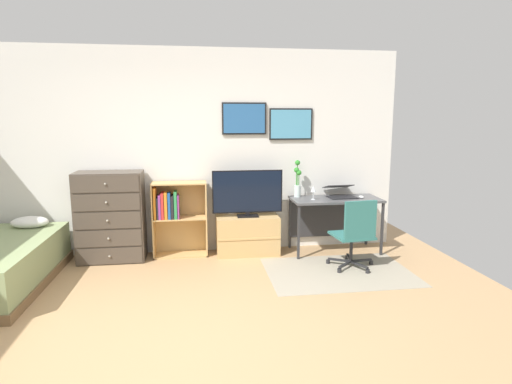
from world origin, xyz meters
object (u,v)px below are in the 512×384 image
Objects in this scene: tv_stand at (248,235)px; bamboo_vase at (298,181)px; computer_mouse at (361,197)px; television at (248,193)px; desk at (333,207)px; laptop at (340,192)px; bookshelf at (175,213)px; dresser at (111,217)px; office_chair at (355,232)px; wine_glass at (313,190)px.

bamboo_vase is (0.70, 0.09, 0.70)m from tv_stand.
computer_mouse is 0.21× the size of bamboo_vase.
television is 1.20m from desk.
television is at bearing 178.43° from laptop.
bookshelf is 1.19× the size of tv_stand.
bookshelf is at bearing 175.49° from television.
desk is (2.93, 0.01, 0.03)m from dresser.
office_chair is at bearing -98.75° from laptop.
office_chair is at bearing -21.29° from bookshelf.
laptop is at bearing 1.52° from television.
television is 1.28m from laptop.
desk is 0.79m from office_chair.
laptop is 2.38× the size of wine_glass.
computer_mouse is (1.52, -0.10, -0.07)m from television.
tv_stand is 1.61m from computer_mouse.
desk is 0.39m from computer_mouse.
dresser is at bearing 159.18° from office_chair.
desk is at bearing -1.54° from bookshelf.
tv_stand is at bearing 177.43° from laptop.
television is 1.53m from computer_mouse.
tv_stand is at bearing 140.60° from office_chair.
bookshelf is 1.84m from wine_glass.
computer_mouse is at bearing -3.99° from bookshelf.
laptop is at bearing -1.06° from bookshelf.
television is 0.72m from bamboo_vase.
wine_glass is (-0.34, 0.65, 0.42)m from office_chair.
bamboo_vase is (-0.58, 0.08, 0.15)m from laptop.
television is 1.47m from office_chair.
bamboo_vase is (-0.48, 0.10, 0.36)m from desk.
television is (1.75, -0.01, 0.25)m from dresser.
wine_glass is at bearing -8.94° from tv_stand.
bamboo_vase is at bearing 7.40° from tv_stand.
computer_mouse is (0.33, 0.67, 0.30)m from office_chair.
bamboo_vase is (-0.50, 0.88, 0.50)m from office_chair.
computer_mouse is at bearing -18.61° from desk.
dresser is 1.16× the size of bookshelf.
bamboo_vase is at bearing 169.18° from laptop.
tv_stand is (1.75, 0.02, -0.31)m from dresser.
tv_stand is at bearing 0.49° from dresser.
bamboo_vase is at bearing 2.47° from dresser.
desk is at bearing -11.09° from bamboo_vase.
office_chair reaches higher than desk.
dresser is at bearing 178.16° from computer_mouse.
bamboo_vase reaches higher than bookshelf.
computer_mouse is at bearing -4.50° from tv_stand.
bookshelf is 1.69m from bamboo_vase.
television reaches higher than desk.
bamboo_vase is (1.65, 0.04, 0.39)m from bookshelf.
office_chair is 0.87m from laptop.
dresser is 0.80m from bookshelf.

